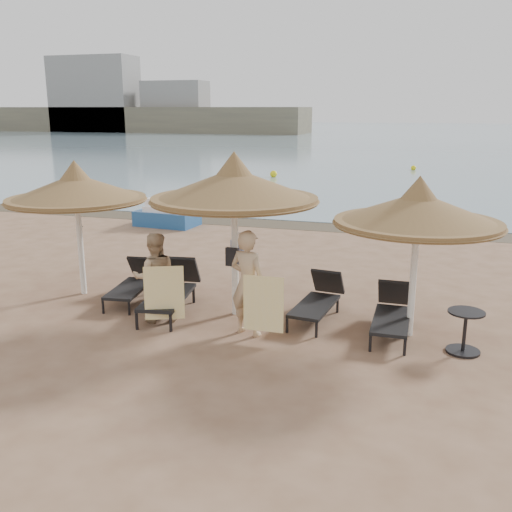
{
  "coord_description": "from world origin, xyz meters",
  "views": [
    {
      "loc": [
        3.91,
        -9.2,
        3.86
      ],
      "look_at": [
        0.72,
        1.2,
        1.03
      ],
      "focal_mm": 40.0,
      "sensor_mm": 36.0,
      "label": 1
    }
  ],
  "objects_px": {
    "lounger_near_left": "(172,289)",
    "person_right": "(248,275)",
    "palapa_left": "(76,189)",
    "person_left": "(155,271)",
    "lounger_far_left": "(134,282)",
    "side_table": "(464,333)",
    "lounger_near_right": "(319,299)",
    "pedal_boat": "(166,215)",
    "lounger_far_right": "(392,312)",
    "palapa_center": "(234,186)",
    "palapa_right": "(418,210)"
  },
  "relations": [
    {
      "from": "palapa_center",
      "to": "person_left",
      "type": "xyz_separation_m",
      "value": [
        -1.29,
        -0.78,
        -1.5
      ]
    },
    {
      "from": "lounger_near_right",
      "to": "side_table",
      "type": "height_order",
      "value": "lounger_near_right"
    },
    {
      "from": "lounger_far_left",
      "to": "person_right",
      "type": "distance_m",
      "value": 3.16
    },
    {
      "from": "person_left",
      "to": "side_table",
      "type": "bearing_deg",
      "value": 154.57
    },
    {
      "from": "side_table",
      "to": "person_left",
      "type": "relative_size",
      "value": 0.36
    },
    {
      "from": "palapa_left",
      "to": "person_right",
      "type": "distance_m",
      "value": 4.38
    },
    {
      "from": "lounger_far_left",
      "to": "lounger_far_right",
      "type": "height_order",
      "value": "lounger_far_right"
    },
    {
      "from": "palapa_center",
      "to": "pedal_boat",
      "type": "distance_m",
      "value": 9.22
    },
    {
      "from": "lounger_near_left",
      "to": "pedal_boat",
      "type": "height_order",
      "value": "pedal_boat"
    },
    {
      "from": "palapa_right",
      "to": "lounger_far_right",
      "type": "distance_m",
      "value": 1.88
    },
    {
      "from": "palapa_right",
      "to": "lounger_far_right",
      "type": "xyz_separation_m",
      "value": [
        -0.31,
        0.07,
        -1.86
      ]
    },
    {
      "from": "palapa_left",
      "to": "person_left",
      "type": "height_order",
      "value": "palapa_left"
    },
    {
      "from": "palapa_left",
      "to": "lounger_far_left",
      "type": "bearing_deg",
      "value": 0.48
    },
    {
      "from": "lounger_near_left",
      "to": "person_right",
      "type": "distance_m",
      "value": 2.09
    },
    {
      "from": "palapa_left",
      "to": "person_right",
      "type": "relative_size",
      "value": 1.32
    },
    {
      "from": "palapa_center",
      "to": "lounger_near_left",
      "type": "height_order",
      "value": "palapa_center"
    },
    {
      "from": "lounger_near_left",
      "to": "side_table",
      "type": "bearing_deg",
      "value": -13.31
    },
    {
      "from": "person_left",
      "to": "pedal_boat",
      "type": "distance_m",
      "value": 9.04
    },
    {
      "from": "palapa_left",
      "to": "lounger_near_right",
      "type": "relative_size",
      "value": 1.54
    },
    {
      "from": "lounger_far_right",
      "to": "side_table",
      "type": "relative_size",
      "value": 2.59
    },
    {
      "from": "lounger_near_left",
      "to": "person_left",
      "type": "distance_m",
      "value": 0.85
    },
    {
      "from": "lounger_far_right",
      "to": "person_right",
      "type": "relative_size",
      "value": 0.84
    },
    {
      "from": "palapa_right",
      "to": "person_left",
      "type": "height_order",
      "value": "palapa_right"
    },
    {
      "from": "palapa_right",
      "to": "lounger_near_left",
      "type": "distance_m",
      "value": 4.88
    },
    {
      "from": "palapa_left",
      "to": "palapa_center",
      "type": "relative_size",
      "value": 0.91
    },
    {
      "from": "palapa_center",
      "to": "lounger_far_left",
      "type": "xyz_separation_m",
      "value": [
        -2.31,
        0.23,
        -2.12
      ]
    },
    {
      "from": "lounger_near_right",
      "to": "side_table",
      "type": "relative_size",
      "value": 2.64
    },
    {
      "from": "palapa_right",
      "to": "person_left",
      "type": "xyz_separation_m",
      "value": [
        -4.56,
        -0.66,
        -1.25
      ]
    },
    {
      "from": "palapa_center",
      "to": "person_right",
      "type": "height_order",
      "value": "palapa_center"
    },
    {
      "from": "palapa_center",
      "to": "lounger_far_left",
      "type": "height_order",
      "value": "palapa_center"
    },
    {
      "from": "palapa_right",
      "to": "person_right",
      "type": "height_order",
      "value": "palapa_right"
    },
    {
      "from": "lounger_far_left",
      "to": "lounger_near_left",
      "type": "relative_size",
      "value": 0.84
    },
    {
      "from": "lounger_far_left",
      "to": "lounger_near_right",
      "type": "distance_m",
      "value": 3.88
    },
    {
      "from": "palapa_left",
      "to": "side_table",
      "type": "height_order",
      "value": "palapa_left"
    },
    {
      "from": "palapa_right",
      "to": "lounger_far_right",
      "type": "bearing_deg",
      "value": 167.87
    },
    {
      "from": "side_table",
      "to": "person_left",
      "type": "xyz_separation_m",
      "value": [
        -5.43,
        -0.16,
        0.64
      ]
    },
    {
      "from": "lounger_far_left",
      "to": "side_table",
      "type": "height_order",
      "value": "lounger_far_left"
    },
    {
      "from": "palapa_center",
      "to": "person_right",
      "type": "distance_m",
      "value": 1.74
    },
    {
      "from": "lounger_near_right",
      "to": "pedal_boat",
      "type": "relative_size",
      "value": 0.88
    },
    {
      "from": "lounger_near_left",
      "to": "side_table",
      "type": "relative_size",
      "value": 3.08
    },
    {
      "from": "lounger_near_right",
      "to": "person_right",
      "type": "relative_size",
      "value": 0.86
    },
    {
      "from": "palapa_center",
      "to": "person_right",
      "type": "bearing_deg",
      "value": -58.73
    },
    {
      "from": "side_table",
      "to": "person_right",
      "type": "bearing_deg",
      "value": -175.49
    },
    {
      "from": "palapa_left",
      "to": "person_left",
      "type": "distance_m",
      "value": 2.76
    },
    {
      "from": "palapa_right",
      "to": "person_right",
      "type": "relative_size",
      "value": 1.3
    },
    {
      "from": "lounger_near_right",
      "to": "person_left",
      "type": "bearing_deg",
      "value": -153.25
    },
    {
      "from": "person_left",
      "to": "lounger_near_left",
      "type": "bearing_deg",
      "value": -118.8
    },
    {
      "from": "lounger_far_right",
      "to": "person_right",
      "type": "distance_m",
      "value": 2.65
    },
    {
      "from": "pedal_boat",
      "to": "person_left",
      "type": "bearing_deg",
      "value": -60.63
    },
    {
      "from": "palapa_left",
      "to": "lounger_near_left",
      "type": "distance_m",
      "value": 2.92
    }
  ]
}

